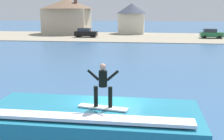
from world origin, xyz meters
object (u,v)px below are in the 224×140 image
car_near_shore (86,33)px  car_far_shore (211,34)px  house_with_chimney (67,14)px  wave_crest (92,126)px  surfboard (103,108)px  house_small_cottage (132,17)px  surfer (103,83)px

car_near_shore → car_far_shore: bearing=2.5°
car_near_shore → house_with_chimney: 11.05m
house_with_chimney → wave_crest: bearing=-72.4°
surfboard → car_near_shore: car_near_shore is taller
house_with_chimney → house_small_cottage: size_ratio=1.69×
surfboard → house_with_chimney: size_ratio=0.17×
surfer → house_small_cottage: size_ratio=0.24×
wave_crest → house_with_chimney: (-16.93, 53.45, 3.61)m
surfer → house_small_cottage: (-3.06, 55.56, 1.18)m
wave_crest → surfer: bearing=-25.7°
car_near_shore → house_with_chimney: house_with_chimney is taller
wave_crest → surfboard: (0.49, -0.26, 0.89)m
car_near_shore → surfer: bearing=-76.0°
surfboard → wave_crest: bearing=152.3°
wave_crest → surfer: 1.94m
surfer → car_far_shore: (12.58, 46.24, -1.68)m
wave_crest → surfboard: 1.05m
car_near_shore → house_small_cottage: size_ratio=0.62×
wave_crest → car_near_shore: size_ratio=1.98×
surfboard → house_with_chimney: (-17.42, 53.71, 2.72)m
surfboard → car_far_shore: (12.59, 46.26, -0.72)m
wave_crest → car_near_shore: 46.22m
surfer → car_near_shore: 46.60m
surfboard → house_small_cottage: 55.70m
house_small_cottage → car_far_shore: bearing=-30.8°
surfboard → car_far_shore: size_ratio=0.48×
wave_crest → surfer: (0.50, -0.24, 1.86)m
house_small_cottage → car_near_shore: bearing=-128.3°
surfboard → surfer: surfer is taller
surfboard → car_far_shore: car_far_shore is taller
surfer → car_near_shore: (-11.26, 45.18, -1.68)m
surfboard → car_near_shore: (-11.25, 45.20, -0.71)m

